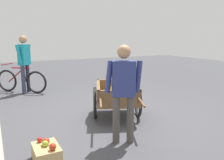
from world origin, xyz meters
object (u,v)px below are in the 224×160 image
object	(u,v)px
fruit_cart	(117,96)
plastic_bucket	(119,84)
bicycle	(21,81)
vendor_person	(124,86)
cyclist_person	(24,59)
mixed_fruit_crate	(46,153)

from	to	relation	value
fruit_cart	plastic_bucket	world-z (taller)	fruit_cart
bicycle	plastic_bucket	distance (m)	2.97
fruit_cart	bicycle	xyz separation A→B (m)	(3.18, 1.46, -0.09)
fruit_cart	bicycle	world-z (taller)	bicycle
plastic_bucket	bicycle	bearing A→B (deg)	73.34
vendor_person	cyclist_person	world-z (taller)	cyclist_person
bicycle	cyclist_person	size ratio (longest dim) A/B	0.76
bicycle	cyclist_person	bearing A→B (deg)	-132.80
vendor_person	plastic_bucket	size ratio (longest dim) A/B	5.23
fruit_cart	mixed_fruit_crate	size ratio (longest dim) A/B	4.13
fruit_cart	mixed_fruit_crate	world-z (taller)	fruit_cart
bicycle	mixed_fruit_crate	world-z (taller)	bicycle
fruit_cart	vendor_person	world-z (taller)	vendor_person
vendor_person	mixed_fruit_crate	bearing A→B (deg)	90.98
bicycle	cyclist_person	distance (m)	0.67
vendor_person	bicycle	distance (m)	4.37
bicycle	mixed_fruit_crate	bearing A→B (deg)	177.53
vendor_person	bicycle	bearing A→B (deg)	13.27
fruit_cart	plastic_bucket	distance (m)	2.73
cyclist_person	plastic_bucket	distance (m)	2.95
vendor_person	bicycle	world-z (taller)	vendor_person
vendor_person	mixed_fruit_crate	xyz separation A→B (m)	(-0.02, 1.18, -0.77)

